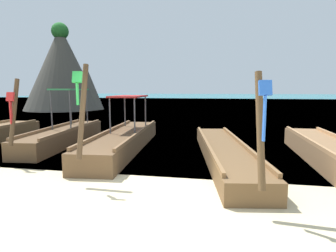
{
  "coord_description": "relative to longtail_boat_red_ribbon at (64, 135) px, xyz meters",
  "views": [
    {
      "loc": [
        1.61,
        -4.63,
        2.09
      ],
      "look_at": [
        0.0,
        3.81,
        0.97
      ],
      "focal_mm": 30.36,
      "sensor_mm": 36.0,
      "label": 1
    }
  ],
  "objects": [
    {
      "name": "ground",
      "position": [
        4.3,
        -5.11,
        -0.36
      ],
      "size": [
        120.0,
        120.0,
        0.0
      ],
      "primitive_type": "plane",
      "color": "beige"
    },
    {
      "name": "longtail_boat_green_ribbon",
      "position": [
        2.58,
        -0.47,
        -0.01
      ],
      "size": [
        1.77,
        7.17,
        2.66
      ],
      "color": "brown",
      "rests_on": "ground"
    },
    {
      "name": "longtail_boat_red_ribbon",
      "position": [
        0.0,
        0.0,
        0.0
      ],
      "size": [
        1.59,
        6.04,
        2.38
      ],
      "color": "brown",
      "rests_on": "ground"
    },
    {
      "name": "longtail_boat_turquoise_ribbon",
      "position": [
        8.9,
        -1.08,
        -0.05
      ],
      "size": [
        1.13,
        6.41,
        2.8
      ],
      "color": "olive",
      "rests_on": "ground"
    },
    {
      "name": "karst_rock",
      "position": [
        -9.83,
        16.87,
        3.64
      ],
      "size": [
        7.7,
        7.55,
        8.61
      ],
      "color": "#47443D",
      "rests_on": "ground"
    },
    {
      "name": "longtail_boat_blue_ribbon",
      "position": [
        6.0,
        -1.4,
        -0.11
      ],
      "size": [
        2.15,
        7.31,
        2.4
      ],
      "color": "brown",
      "rests_on": "ground"
    },
    {
      "name": "sea_water",
      "position": [
        4.3,
        56.7,
        -0.35
      ],
      "size": [
        120.0,
        120.0,
        0.0
      ],
      "primitive_type": "plane",
      "color": "#147A89",
      "rests_on": "ground"
    }
  ]
}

